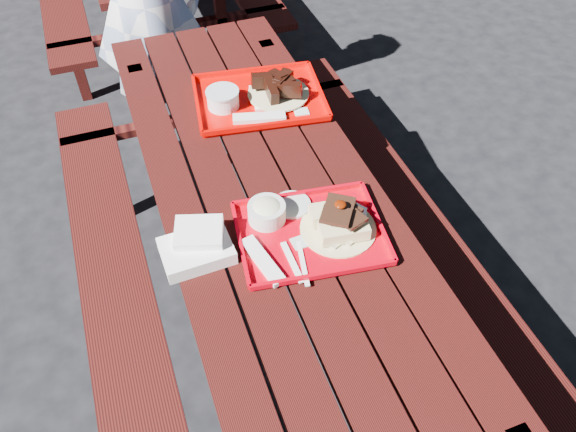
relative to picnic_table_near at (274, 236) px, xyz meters
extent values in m
plane|color=black|center=(0.00, 0.00, -0.56)|extent=(60.00, 60.00, 0.00)
cube|color=#3B0F0B|center=(-0.30, 0.00, 0.17)|extent=(0.14, 2.40, 0.04)
cube|color=#3B0F0B|center=(-0.15, 0.00, 0.17)|extent=(0.14, 2.40, 0.04)
cube|color=#3B0F0B|center=(0.00, 0.00, 0.17)|extent=(0.14, 2.40, 0.04)
cube|color=#3B0F0B|center=(0.15, 0.00, 0.17)|extent=(0.14, 2.40, 0.04)
cube|color=#3B0F0B|center=(0.30, 0.00, 0.17)|extent=(0.14, 2.40, 0.04)
cube|color=#3B0F0B|center=(-0.58, 0.00, -0.13)|extent=(0.25, 2.40, 0.04)
cube|color=#3B0F0B|center=(-0.58, 0.84, -0.35)|extent=(0.06, 0.06, 0.42)
cube|color=#3B0F0B|center=(0.58, 0.00, -0.13)|extent=(0.25, 2.40, 0.04)
cube|color=#3B0F0B|center=(0.58, 0.84, -0.35)|extent=(0.06, 0.06, 0.42)
cube|color=#3B0F0B|center=(-0.30, 0.96, -0.19)|extent=(0.06, 0.06, 0.75)
cube|color=#3B0F0B|center=(0.30, 0.96, -0.19)|extent=(0.06, 0.06, 0.75)
cube|color=#3B0F0B|center=(0.00, 0.96, -0.13)|extent=(1.40, 0.06, 0.04)
cube|color=#3B0F0B|center=(-0.58, 1.96, -0.35)|extent=(0.06, 0.06, 0.42)
cube|color=#3B0F0B|center=(0.58, 1.96, -0.35)|extent=(0.06, 0.06, 0.42)
cube|color=#3B0F0B|center=(-0.30, 1.84, -0.19)|extent=(0.06, 0.06, 0.75)
cube|color=#3B0F0B|center=(0.30, 1.84, -0.19)|extent=(0.06, 0.06, 0.75)
cube|color=#3B0F0B|center=(0.00, 1.84, -0.13)|extent=(1.40, 0.06, 0.04)
cube|color=#C1000F|center=(0.06, -0.19, 0.20)|extent=(0.49, 0.40, 0.01)
cube|color=#C1000F|center=(0.08, -0.02, 0.21)|extent=(0.44, 0.07, 0.02)
cube|color=#C1000F|center=(0.04, -0.36, 0.21)|extent=(0.44, 0.07, 0.02)
cube|color=#C1000F|center=(0.28, -0.22, 0.21)|extent=(0.06, 0.34, 0.02)
cube|color=#C1000F|center=(-0.16, -0.16, 0.21)|extent=(0.06, 0.34, 0.02)
cylinder|color=beige|center=(0.15, -0.21, 0.20)|extent=(0.24, 0.24, 0.01)
cube|color=beige|center=(0.15, -0.25, 0.24)|extent=(0.16, 0.09, 0.04)
cube|color=beige|center=(0.15, -0.17, 0.24)|extent=(0.16, 0.09, 0.04)
ellipsoid|color=#541402|center=(0.15, -0.21, 0.33)|extent=(0.04, 0.04, 0.01)
cylinder|color=silver|center=(-0.05, -0.09, 0.23)|extent=(0.12, 0.12, 0.06)
ellipsoid|color=beige|center=(-0.05, -0.09, 0.25)|extent=(0.10, 0.10, 0.05)
cylinder|color=silver|center=(0.05, -0.06, 0.21)|extent=(0.12, 0.12, 0.01)
cube|color=white|center=(-0.12, -0.25, 0.21)|extent=(0.09, 0.21, 0.02)
cube|color=white|center=(-0.04, -0.28, 0.20)|extent=(0.02, 0.16, 0.01)
cube|color=white|center=(-0.01, -0.30, 0.20)|extent=(0.05, 0.17, 0.01)
cube|color=silver|center=(0.01, -0.22, 0.20)|extent=(0.05, 0.05, 0.00)
cube|color=#D30300|center=(0.13, 0.54, 0.20)|extent=(0.55, 0.45, 0.01)
cube|color=#D30300|center=(0.16, 0.73, 0.21)|extent=(0.49, 0.09, 0.02)
cube|color=#D30300|center=(0.10, 0.36, 0.21)|extent=(0.49, 0.09, 0.02)
cube|color=#D30300|center=(0.38, 0.51, 0.21)|extent=(0.07, 0.38, 0.02)
cube|color=#D30300|center=(-0.11, 0.58, 0.21)|extent=(0.07, 0.38, 0.02)
cube|color=silver|center=(0.19, 0.54, 0.21)|extent=(0.19, 0.19, 0.01)
cylinder|color=beige|center=(0.21, 0.53, 0.22)|extent=(0.25, 0.25, 0.01)
cylinder|color=silver|center=(-0.02, 0.54, 0.23)|extent=(0.12, 0.12, 0.06)
cylinder|color=silver|center=(-0.02, 0.54, 0.27)|extent=(0.13, 0.13, 0.01)
cube|color=white|center=(0.09, 0.41, 0.21)|extent=(0.21, 0.10, 0.02)
cube|color=silver|center=(0.26, 0.40, 0.21)|extent=(0.06, 0.05, 0.00)
cube|color=white|center=(-0.29, -0.15, 0.21)|extent=(0.22, 0.16, 0.05)
cube|color=white|center=(-0.28, -0.12, 0.26)|extent=(0.17, 0.15, 0.04)
camera|label=1|loc=(-0.41, -1.26, 1.53)|focal=35.00mm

